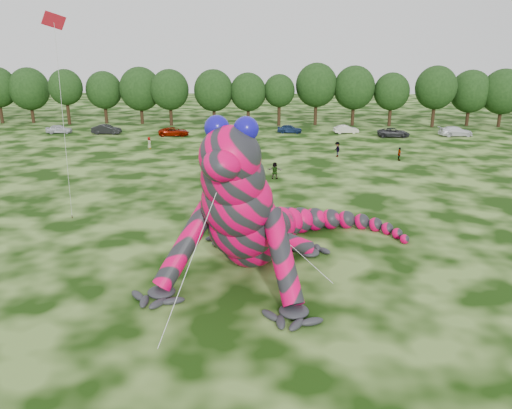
{
  "coord_description": "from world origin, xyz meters",
  "views": [
    {
      "loc": [
        1.16,
        -29.12,
        12.94
      ],
      "look_at": [
        -0.16,
        -0.84,
        4.0
      ],
      "focal_mm": 35.0,
      "sensor_mm": 36.0,
      "label": 1
    }
  ],
  "objects_px": {
    "inflatable_gecko": "(257,186)",
    "tree_15": "(502,98)",
    "tree_8": "(248,99)",
    "tree_9": "(279,100)",
    "tree_7": "(214,98)",
    "tree_14": "(470,98)",
    "spectator_2": "(337,149)",
    "tree_5": "(141,96)",
    "car_7": "(456,131)",
    "spectator_3": "(399,154)",
    "car_0": "(59,129)",
    "car_6": "(394,133)",
    "tree_6": "(170,98)",
    "car_2": "(174,132)",
    "tree_12": "(391,100)",
    "car_1": "(107,129)",
    "car_3": "(228,129)",
    "tree_10": "(316,94)",
    "spectator_5": "(275,170)",
    "flying_kite": "(55,37)",
    "spectator_0": "(220,164)",
    "tree_11": "(354,96)",
    "tree_2": "(30,95)",
    "tree_3": "(67,97)",
    "spectator_4": "(149,143)",
    "car_4": "(290,129)",
    "car_5": "(346,129)",
    "tree_4": "(105,97)",
    "tree_13": "(435,97)"
  },
  "relations": [
    {
      "from": "tree_14",
      "to": "car_2",
      "type": "height_order",
      "value": "tree_14"
    },
    {
      "from": "inflatable_gecko",
      "to": "car_6",
      "type": "bearing_deg",
      "value": 81.99
    },
    {
      "from": "inflatable_gecko",
      "to": "tree_8",
      "type": "distance_m",
      "value": 56.97
    },
    {
      "from": "tree_7",
      "to": "tree_15",
      "type": "relative_size",
      "value": 0.98
    },
    {
      "from": "tree_7",
      "to": "tree_14",
      "type": "distance_m",
      "value": 43.58
    },
    {
      "from": "flying_kite",
      "to": "tree_8",
      "type": "height_order",
      "value": "flying_kite"
    },
    {
      "from": "tree_4",
      "to": "tree_15",
      "type": "xyz_separation_m",
      "value": [
        68.11,
        -0.94,
        0.29
      ]
    },
    {
      "from": "tree_7",
      "to": "tree_8",
      "type": "relative_size",
      "value": 1.06
    },
    {
      "from": "car_1",
      "to": "car_3",
      "type": "bearing_deg",
      "value": -83.98
    },
    {
      "from": "tree_6",
      "to": "car_2",
      "type": "relative_size",
      "value": 2.05
    },
    {
      "from": "tree_6",
      "to": "spectator_0",
      "type": "bearing_deg",
      "value": -69.77
    },
    {
      "from": "inflatable_gecko",
      "to": "tree_8",
      "type": "xyz_separation_m",
      "value": [
        -4.09,
        56.82,
        -0.4
      ]
    },
    {
      "from": "car_7",
      "to": "spectator_0",
      "type": "distance_m",
      "value": 41.36
    },
    {
      "from": "car_5",
      "to": "spectator_3",
      "type": "xyz_separation_m",
      "value": [
        3.88,
        -19.59,
        0.16
      ]
    },
    {
      "from": "tree_14",
      "to": "tree_5",
      "type": "bearing_deg",
      "value": -179.71
    },
    {
      "from": "tree_12",
      "to": "car_1",
      "type": "height_order",
      "value": "tree_12"
    },
    {
      "from": "car_4",
      "to": "spectator_2",
      "type": "height_order",
      "value": "spectator_2"
    },
    {
      "from": "tree_2",
      "to": "tree_3",
      "type": "relative_size",
      "value": 1.02
    },
    {
      "from": "car_7",
      "to": "car_2",
      "type": "bearing_deg",
      "value": 84.56
    },
    {
      "from": "car_3",
      "to": "tree_14",
      "type": "bearing_deg",
      "value": -69.89
    },
    {
      "from": "car_0",
      "to": "car_6",
      "type": "xyz_separation_m",
      "value": [
        51.89,
        -1.01,
        -0.01
      ]
    },
    {
      "from": "tree_14",
      "to": "spectator_5",
      "type": "xyz_separation_m",
      "value": [
        -32.71,
        -37.96,
        -3.83
      ]
    },
    {
      "from": "tree_14",
      "to": "inflatable_gecko",
      "type": "bearing_deg",
      "value": -119.84
    },
    {
      "from": "tree_9",
      "to": "tree_7",
      "type": "bearing_deg",
      "value": -177.22
    },
    {
      "from": "tree_10",
      "to": "spectator_5",
      "type": "relative_size",
      "value": 6.06
    },
    {
      "from": "spectator_2",
      "to": "spectator_0",
      "type": "bearing_deg",
      "value": -73.82
    },
    {
      "from": "tree_4",
      "to": "car_4",
      "type": "relative_size",
      "value": 2.34
    },
    {
      "from": "inflatable_gecko",
      "to": "tree_15",
      "type": "xyz_separation_m",
      "value": [
        38.6,
        57.61,
        -0.06
      ]
    },
    {
      "from": "tree_12",
      "to": "tree_9",
      "type": "bearing_deg",
      "value": -178.81
    },
    {
      "from": "flying_kite",
      "to": "tree_14",
      "type": "bearing_deg",
      "value": 49.0
    },
    {
      "from": "tree_11",
      "to": "car_3",
      "type": "distance_m",
      "value": 23.11
    },
    {
      "from": "tree_8",
      "to": "tree_9",
      "type": "xyz_separation_m",
      "value": [
        5.28,
        0.36,
        -0.13
      ]
    },
    {
      "from": "tree_8",
      "to": "car_1",
      "type": "bearing_deg",
      "value": -155.52
    },
    {
      "from": "flying_kite",
      "to": "car_7",
      "type": "xyz_separation_m",
      "value": [
        41.56,
        43.24,
        -12.85
      ]
    },
    {
      "from": "car_3",
      "to": "tree_11",
      "type": "bearing_deg",
      "value": -59.4
    },
    {
      "from": "tree_11",
      "to": "tree_12",
      "type": "distance_m",
      "value": 6.27
    },
    {
      "from": "inflatable_gecko",
      "to": "tree_2",
      "type": "bearing_deg",
      "value": 139.9
    },
    {
      "from": "car_7",
      "to": "spectator_3",
      "type": "bearing_deg",
      "value": 137.17
    },
    {
      "from": "tree_12",
      "to": "tree_13",
      "type": "distance_m",
      "value": 7.17
    },
    {
      "from": "tree_7",
      "to": "car_6",
      "type": "xyz_separation_m",
      "value": [
        28.47,
        -10.11,
        -4.07
      ]
    },
    {
      "from": "car_1",
      "to": "car_2",
      "type": "distance_m",
      "value": 10.87
    },
    {
      "from": "tree_7",
      "to": "tree_12",
      "type": "xyz_separation_m",
      "value": [
        30.09,
        0.94,
        -0.25
      ]
    },
    {
      "from": "flying_kite",
      "to": "car_6",
      "type": "bearing_deg",
      "value": 52.77
    },
    {
      "from": "tree_8",
      "to": "spectator_3",
      "type": "relative_size",
      "value": 5.6
    },
    {
      "from": "tree_10",
      "to": "spectator_4",
      "type": "xyz_separation_m",
      "value": [
        -23.55,
        -22.59,
        -4.48
      ]
    },
    {
      "from": "inflatable_gecko",
      "to": "spectator_5",
      "type": "bearing_deg",
      "value": 101.25
    },
    {
      "from": "tree_6",
      "to": "car_6",
      "type": "height_order",
      "value": "tree_6"
    },
    {
      "from": "tree_6",
      "to": "spectator_5",
      "type": "relative_size",
      "value": 5.47
    },
    {
      "from": "car_2",
      "to": "spectator_3",
      "type": "relative_size",
      "value": 2.9
    },
    {
      "from": "spectator_2",
      "to": "tree_5",
      "type": "bearing_deg",
      "value": -146.97
    }
  ]
}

